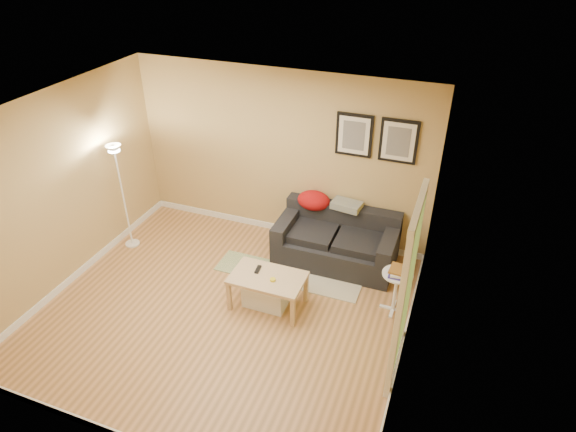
% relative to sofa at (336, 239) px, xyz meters
% --- Properties ---
extents(floor, '(4.50, 4.50, 0.00)m').
position_rel_sofa_xyz_m(floor, '(-1.03, -1.53, -0.38)').
color(floor, tan).
rests_on(floor, ground).
extents(ceiling, '(4.50, 4.50, 0.00)m').
position_rel_sofa_xyz_m(ceiling, '(-1.03, -1.53, 2.23)').
color(ceiling, white).
rests_on(ceiling, wall_back).
extents(wall_back, '(4.50, 0.00, 4.50)m').
position_rel_sofa_xyz_m(wall_back, '(-1.03, 0.47, 0.92)').
color(wall_back, tan).
rests_on(wall_back, ground).
extents(wall_front, '(4.50, 0.00, 4.50)m').
position_rel_sofa_xyz_m(wall_front, '(-1.03, -3.53, 0.92)').
color(wall_front, tan).
rests_on(wall_front, ground).
extents(wall_left, '(0.00, 4.00, 4.00)m').
position_rel_sofa_xyz_m(wall_left, '(-3.28, -1.53, 0.92)').
color(wall_left, tan).
rests_on(wall_left, ground).
extents(wall_right, '(0.00, 4.00, 4.00)m').
position_rel_sofa_xyz_m(wall_right, '(1.22, -1.53, 0.92)').
color(wall_right, tan).
rests_on(wall_right, ground).
extents(baseboard_back, '(4.50, 0.02, 0.10)m').
position_rel_sofa_xyz_m(baseboard_back, '(-1.03, 0.46, -0.33)').
color(baseboard_back, white).
rests_on(baseboard_back, ground).
extents(baseboard_left, '(0.02, 4.00, 0.10)m').
position_rel_sofa_xyz_m(baseboard_left, '(-3.27, -1.53, -0.33)').
color(baseboard_left, white).
rests_on(baseboard_left, ground).
extents(baseboard_right, '(0.02, 4.00, 0.10)m').
position_rel_sofa_xyz_m(baseboard_right, '(1.21, -1.53, -0.33)').
color(baseboard_right, white).
rests_on(baseboard_right, ground).
extents(sofa, '(1.70, 0.90, 0.75)m').
position_rel_sofa_xyz_m(sofa, '(0.00, 0.00, 0.00)').
color(sofa, black).
rests_on(sofa, ground).
extents(red_throw, '(0.48, 0.36, 0.28)m').
position_rel_sofa_xyz_m(red_throw, '(-0.44, 0.28, 0.40)').
color(red_throw, '#AF1011').
rests_on(red_throw, sofa).
extents(plaid_throw, '(0.45, 0.32, 0.10)m').
position_rel_sofa_xyz_m(plaid_throw, '(0.05, 0.31, 0.41)').
color(plaid_throw, tan).
rests_on(plaid_throw, sofa).
extents(framed_print_left, '(0.50, 0.04, 0.60)m').
position_rel_sofa_xyz_m(framed_print_left, '(0.05, 0.45, 1.43)').
color(framed_print_left, black).
rests_on(framed_print_left, wall_back).
extents(framed_print_right, '(0.50, 0.04, 0.60)m').
position_rel_sofa_xyz_m(framed_print_right, '(0.65, 0.45, 1.43)').
color(framed_print_right, black).
rests_on(framed_print_right, wall_back).
extents(area_rug, '(1.25, 0.85, 0.01)m').
position_rel_sofa_xyz_m(area_rug, '(-0.11, -0.40, -0.37)').
color(area_rug, beige).
rests_on(area_rug, ground).
extents(green_runner, '(0.70, 0.50, 0.01)m').
position_rel_sofa_xyz_m(green_runner, '(-1.21, -0.58, -0.37)').
color(green_runner, '#668C4C').
rests_on(green_runner, ground).
extents(coffee_table, '(1.02, 0.74, 0.47)m').
position_rel_sofa_xyz_m(coffee_table, '(-0.55, -1.24, -0.14)').
color(coffee_table, tan).
rests_on(coffee_table, ground).
extents(remote_control, '(0.07, 0.16, 0.02)m').
position_rel_sofa_xyz_m(remote_control, '(-0.71, -1.16, 0.10)').
color(remote_control, black).
rests_on(remote_control, coffee_table).
extents(tape_roll, '(0.07, 0.07, 0.03)m').
position_rel_sofa_xyz_m(tape_roll, '(-0.45, -1.29, 0.11)').
color(tape_roll, yellow).
rests_on(tape_roll, coffee_table).
extents(storage_bin, '(0.57, 0.42, 0.35)m').
position_rel_sofa_xyz_m(storage_bin, '(-0.58, -1.20, -0.20)').
color(storage_bin, white).
rests_on(storage_bin, ground).
extents(side_table, '(0.38, 0.38, 0.59)m').
position_rel_sofa_xyz_m(side_table, '(0.99, -0.76, -0.08)').
color(side_table, white).
rests_on(side_table, ground).
extents(book_stack, '(0.26, 0.30, 0.08)m').
position_rel_sofa_xyz_m(book_stack, '(0.99, -0.77, 0.25)').
color(book_stack, '#372F8E').
rests_on(book_stack, side_table).
extents(floor_lamp, '(0.21, 0.21, 1.66)m').
position_rel_sofa_xyz_m(floor_lamp, '(-3.03, -0.70, 0.41)').
color(floor_lamp, white).
rests_on(floor_lamp, ground).
extents(doorway, '(0.12, 1.01, 2.13)m').
position_rel_sofa_xyz_m(doorway, '(1.17, -1.68, 0.65)').
color(doorway, white).
rests_on(doorway, ground).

